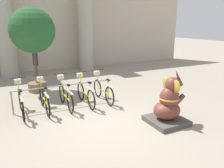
% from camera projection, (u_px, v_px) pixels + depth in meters
% --- Properties ---
extents(ground_plane, '(60.00, 60.00, 0.00)m').
position_uv_depth(ground_plane, '(106.00, 125.00, 6.20)').
color(ground_plane, gray).
extents(building_facade, '(20.00, 0.20, 6.00)m').
position_uv_depth(building_facade, '(44.00, 19.00, 12.82)').
color(building_facade, '#BCB29E').
rests_on(building_facade, ground_plane).
extents(column_left, '(1.11, 1.11, 5.16)m').
position_uv_depth(column_left, '(4.00, 27.00, 11.13)').
color(column_left, '#ADA899').
rests_on(column_left, ground_plane).
extents(column_right, '(1.11, 1.11, 5.16)m').
position_uv_depth(column_right, '(85.00, 26.00, 12.99)').
color(column_right, '#ADA899').
rests_on(column_right, ground_plane).
extents(bike_rack, '(3.41, 0.05, 0.77)m').
position_uv_depth(bike_rack, '(64.00, 90.00, 7.44)').
color(bike_rack, gray).
rests_on(bike_rack, ground_plane).
extents(bicycle_0, '(0.48, 1.77, 1.10)m').
position_uv_depth(bicycle_0, '(21.00, 102.00, 6.81)').
color(bicycle_0, black).
rests_on(bicycle_0, ground_plane).
extents(bicycle_1, '(0.48, 1.77, 1.10)m').
position_uv_depth(bicycle_1, '(44.00, 98.00, 7.11)').
color(bicycle_1, black).
rests_on(bicycle_1, ground_plane).
extents(bicycle_2, '(0.48, 1.77, 1.10)m').
position_uv_depth(bicycle_2, '(65.00, 96.00, 7.39)').
color(bicycle_2, black).
rests_on(bicycle_2, ground_plane).
extents(bicycle_3, '(0.48, 1.77, 1.10)m').
position_uv_depth(bicycle_3, '(85.00, 93.00, 7.67)').
color(bicycle_3, black).
rests_on(bicycle_3, ground_plane).
extents(bicycle_4, '(0.48, 1.77, 1.10)m').
position_uv_depth(bicycle_4, '(103.00, 90.00, 8.02)').
color(bicycle_4, black).
rests_on(bicycle_4, ground_plane).
extents(elephant_statue, '(1.02, 1.02, 1.58)m').
position_uv_depth(elephant_statue, '(168.00, 105.00, 6.19)').
color(elephant_statue, '#4C4742').
rests_on(elephant_statue, ground_plane).
extents(person_pedestrian, '(0.22, 0.47, 1.68)m').
position_uv_depth(person_pedestrian, '(35.00, 62.00, 10.49)').
color(person_pedestrian, brown).
rests_on(person_pedestrian, ground_plane).
extents(potted_tree, '(1.79, 1.79, 3.41)m').
position_uv_depth(potted_tree, '(32.00, 33.00, 8.67)').
color(potted_tree, brown).
rests_on(potted_tree, ground_plane).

